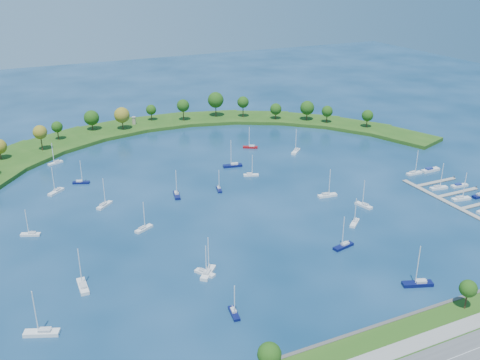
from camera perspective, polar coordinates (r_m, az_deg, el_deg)
name	(u,v)px	position (r m, az deg, el deg)	size (l,w,h in m)	color
ground	(235,194)	(239.16, -0.57, -1.50)	(700.00, 700.00, 0.00)	#072844
breakwater	(105,172)	(269.15, -13.99, 0.84)	(286.74, 247.64, 2.00)	#1F4913
breakwater_trees	(144,124)	(307.88, -10.02, 5.85)	(239.06, 93.97, 15.84)	#382314
harbor_tower	(134,120)	(338.74, -11.09, 6.16)	(2.60, 2.60, 4.68)	gray
moored_boat_0	(177,194)	(238.32, -6.67, -1.50)	(4.00, 8.68, 12.32)	#0A0F44
moored_boat_1	(418,283)	(184.46, 18.20, -10.22)	(10.09, 5.91, 14.32)	#0A0F44
moored_boat_2	(83,286)	(181.23, -16.19, -10.60)	(2.70, 9.37, 13.74)	white
moored_boat_3	(355,222)	(217.46, 11.96, -4.33)	(7.21, 6.56, 11.23)	white
moored_boat_4	(144,228)	(211.49, -10.09, -4.98)	(7.92, 5.64, 11.50)	white
moored_boat_5	(251,174)	(258.64, 1.15, 0.61)	(7.42, 4.38, 10.53)	white
moored_boat_6	(55,162)	(289.11, -18.83, 1.78)	(7.88, 5.05, 11.27)	white
moored_boat_7	(104,204)	(234.18, -14.07, -2.51)	(7.82, 7.32, 12.32)	white
moored_boat_8	(219,188)	(243.01, -2.23, -0.89)	(3.48, 6.99, 9.89)	#0A0F44
moored_boat_9	(205,272)	(181.51, -3.73, -9.62)	(5.66, 7.36, 10.85)	white
moored_boat_10	(364,205)	(232.90, 12.89, -2.54)	(4.12, 8.27, 11.71)	white
moored_boat_11	(344,245)	(199.87, 10.83, -6.75)	(8.81, 4.01, 12.51)	#0A0F44
moored_boat_12	(327,195)	(239.41, 9.14, -1.53)	(8.84, 3.35, 12.68)	white
moored_boat_13	(208,272)	(181.32, -3.38, -9.62)	(7.88, 8.47, 13.31)	white
moored_boat_14	(31,233)	(219.00, -21.15, -5.26)	(7.45, 4.78, 10.66)	white
moored_boat_15	(250,146)	(296.76, 1.11, 3.54)	(8.05, 6.05, 11.81)	maroon
moored_boat_16	(296,151)	(291.40, 5.89, 3.07)	(8.38, 7.98, 13.30)	white
moored_boat_17	(234,312)	(163.14, -0.63, -13.70)	(3.00, 7.20, 10.26)	#0A0F44
moored_boat_18	(56,191)	(253.50, -18.76, -1.10)	(7.94, 7.39, 12.47)	white
moored_boat_19	(81,182)	(260.59, -16.37, -0.16)	(7.88, 4.83, 11.22)	#0A0F44
moored_boat_20	(42,332)	(165.14, -20.10, -14.75)	(10.00, 6.23, 14.25)	white
moored_boat_21	(233,165)	(269.91, -0.77, 1.60)	(9.84, 4.51, 13.97)	#0A0F44
docked_boat_6	(461,198)	(251.76, 22.20, -1.77)	(8.85, 3.77, 12.60)	white
docked_boat_8	(439,187)	(259.87, 20.14, -0.71)	(8.59, 3.65, 12.23)	white
docked_boat_9	(459,185)	(265.97, 22.04, -0.54)	(8.38, 3.09, 1.67)	white
docked_boat_10	(414,173)	(273.59, 17.82, 0.75)	(8.23, 2.45, 12.04)	white
docked_boat_11	(430,170)	(280.04, 19.37, 1.01)	(10.12, 3.18, 2.04)	white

